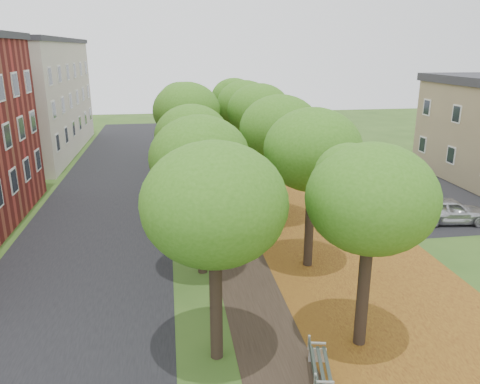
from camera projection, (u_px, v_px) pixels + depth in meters
name	position (u px, v px, depth m)	size (l,w,h in m)	color
ground	(284.00, 350.00, 15.34)	(120.00, 120.00, 0.00)	#2D4C19
street_asphalt	(104.00, 211.00, 28.43)	(8.00, 70.00, 0.01)	black
footpath	(227.00, 205.00, 29.52)	(3.20, 70.00, 0.01)	black
leaf_verge	(303.00, 201.00, 30.24)	(7.50, 70.00, 0.01)	#92651B
parking_lot	(418.00, 191.00, 32.42)	(9.00, 16.00, 0.01)	black
tree_row_west	(189.00, 124.00, 27.68)	(4.17, 34.17, 6.98)	black
tree_row_east	(268.00, 122.00, 28.37)	(4.17, 34.17, 6.98)	black
building_cream	(16.00, 97.00, 42.53)	(10.30, 20.30, 10.40)	beige
bench	(319.00, 367.00, 13.77)	(0.94, 2.02, 0.92)	#27312B
car_silver	(449.00, 210.00, 26.33)	(1.74, 4.33, 1.48)	#B4B3B8
car_red	(405.00, 197.00, 29.12)	(1.29, 3.70, 1.22)	maroon
car_grey	(400.00, 183.00, 32.18)	(1.72, 4.23, 1.23)	#333338
car_white	(365.00, 171.00, 34.95)	(2.34, 5.08, 1.41)	silver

